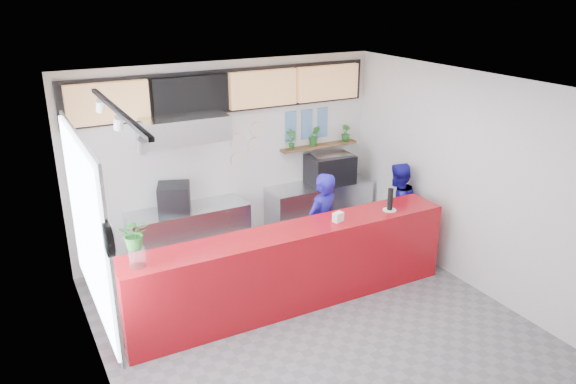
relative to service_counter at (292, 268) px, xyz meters
name	(u,v)px	position (x,y,z in m)	size (l,w,h in m)	color
floor	(307,319)	(0.00, -0.40, -0.55)	(5.00, 5.00, 0.00)	slate
ceiling	(310,86)	(0.00, -0.40, 2.45)	(5.00, 5.00, 0.00)	silver
wall_back	(228,158)	(0.00, 2.10, 0.95)	(5.00, 5.00, 0.00)	white
wall_left	(92,256)	(-2.50, -0.40, 0.95)	(5.00, 5.00, 0.00)	white
wall_right	(463,179)	(2.50, -0.40, 0.95)	(5.00, 5.00, 0.00)	white
service_counter	(292,268)	(0.00, 0.00, 0.00)	(4.50, 0.60, 1.10)	#A30B14
cream_band	(226,87)	(0.00, 2.09, 2.05)	(5.00, 0.02, 0.80)	beige
prep_bench	(190,236)	(-0.80, 1.80, -0.10)	(1.80, 0.60, 0.90)	#B2B5BA
panini_oven	(174,198)	(-1.00, 1.80, 0.55)	(0.46, 0.46, 0.41)	black
extraction_hood	(183,128)	(-0.80, 1.75, 1.60)	(1.20, 0.70, 0.35)	#B2B5BA
hood_lip	(184,141)	(-0.80, 1.75, 1.40)	(1.20, 0.70, 0.08)	#B2B5BA
right_bench	(319,209)	(1.50, 1.80, -0.10)	(1.80, 0.60, 0.90)	#B2B5BA
espresso_machine	(330,169)	(1.70, 1.80, 0.59)	(0.75, 0.53, 0.48)	black
espresso_tray	(330,155)	(1.70, 1.80, 0.83)	(0.62, 0.43, 0.06)	#BABCC2
herb_shelf	(319,146)	(1.60, 2.00, 0.95)	(1.40, 0.18, 0.04)	brown
menu_board_far_left	(108,103)	(-1.75, 1.98, 2.00)	(1.10, 0.10, 0.55)	tan
menu_board_mid_left	(191,95)	(-0.59, 1.98, 2.00)	(1.10, 0.10, 0.55)	black
menu_board_mid_right	(263,89)	(0.57, 1.98, 2.00)	(1.10, 0.10, 0.55)	tan
menu_board_far_right	(328,83)	(1.73, 1.98, 2.00)	(1.10, 0.10, 0.55)	tan
soffit	(227,91)	(0.00, 2.06, 2.00)	(4.80, 0.04, 0.65)	black
window_pane	(87,227)	(-2.47, -0.10, 1.15)	(0.04, 2.20, 1.90)	silver
window_frame	(89,226)	(-2.45, -0.10, 1.15)	(0.03, 2.30, 2.00)	#B2B5BA
wall_clock_rim	(108,240)	(-2.46, -1.30, 1.50)	(0.30, 0.30, 0.05)	black
wall_clock_face	(112,239)	(-2.43, -1.30, 1.50)	(0.26, 0.26, 0.02)	white
track_rail	(117,110)	(-2.10, -0.40, 2.39)	(0.05, 2.40, 0.04)	black
dec_plate_a	(237,141)	(0.15, 2.07, 1.20)	(0.24, 0.24, 0.03)	silver
dec_plate_b	(255,145)	(0.45, 2.07, 1.10)	(0.24, 0.24, 0.03)	silver
dec_plate_c	(238,160)	(0.15, 2.07, 0.90)	(0.24, 0.24, 0.03)	silver
dec_plate_d	(257,129)	(0.50, 2.07, 1.35)	(0.24, 0.24, 0.03)	silver
photo_frame_a	(291,119)	(1.10, 2.08, 1.45)	(0.20, 0.02, 0.25)	#598CBF
photo_frame_b	(307,117)	(1.40, 2.08, 1.45)	(0.20, 0.02, 0.25)	#598CBF
photo_frame_c	(322,115)	(1.70, 2.08, 1.45)	(0.20, 0.02, 0.25)	#598CBF
photo_frame_d	(291,134)	(1.10, 2.08, 1.20)	(0.20, 0.02, 0.25)	#598CBF
photo_frame_e	(307,132)	(1.40, 2.08, 1.20)	(0.20, 0.02, 0.25)	#598CBF
photo_frame_f	(322,130)	(1.70, 2.08, 1.20)	(0.20, 0.02, 0.25)	#598CBF
staff_center	(322,226)	(0.76, 0.51, 0.24)	(0.58, 0.38, 1.59)	#1A1592
staff_right	(396,209)	(2.21, 0.63, 0.19)	(0.72, 0.56, 1.48)	#1A1592
herb_a	(291,139)	(1.07, 2.00, 1.14)	(0.18, 0.12, 0.33)	#276A25
herb_b	(314,136)	(1.51, 2.00, 1.14)	(0.19, 0.15, 0.34)	#276A25
herb_d	(346,133)	(2.13, 2.00, 1.11)	(0.16, 0.14, 0.28)	#276A25
glass_vase	(137,257)	(-1.99, -0.05, 0.66)	(0.18, 0.18, 0.23)	white
basil_vase	(135,233)	(-1.99, -0.05, 0.95)	(0.32, 0.28, 0.36)	#276A25
napkin_holder	(338,217)	(0.66, -0.05, 0.61)	(0.14, 0.09, 0.12)	white
white_plate	(389,210)	(1.50, -0.07, 0.56)	(0.18, 0.18, 0.01)	white
pepper_mill	(390,199)	(1.50, -0.07, 0.72)	(0.08, 0.08, 0.31)	black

